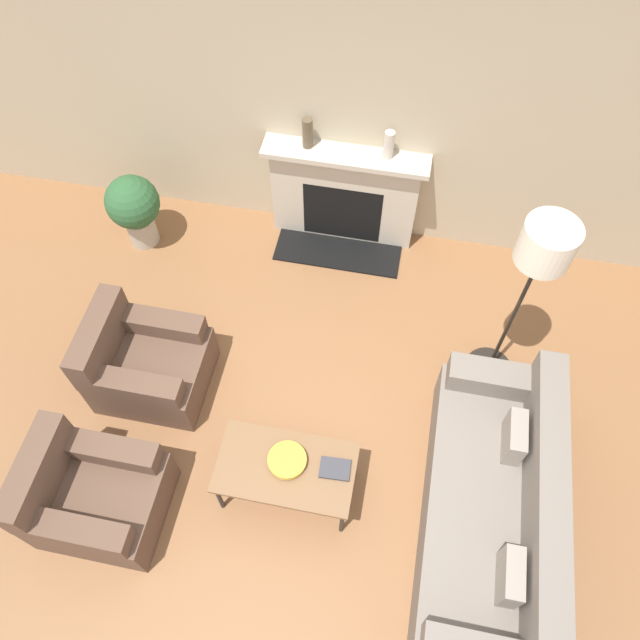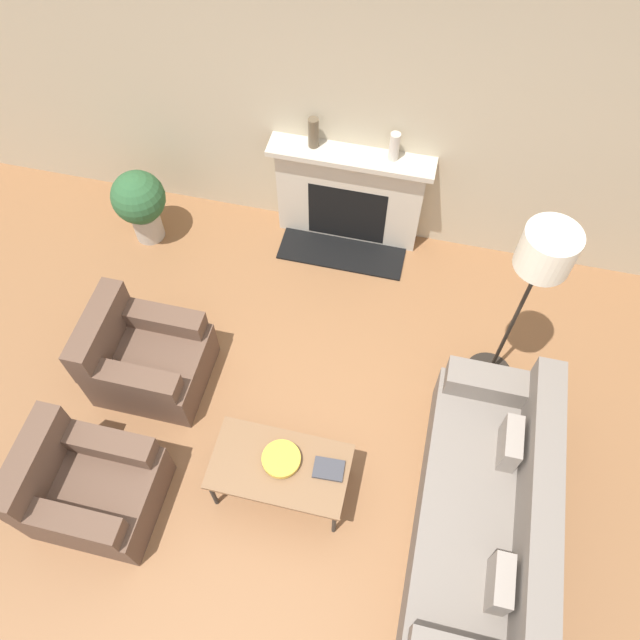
% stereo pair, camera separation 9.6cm
% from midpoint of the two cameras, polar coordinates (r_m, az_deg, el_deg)
% --- Properties ---
extents(ground_plane, '(18.00, 18.00, 0.00)m').
position_cam_midpoint_polar(ground_plane, '(4.88, -2.95, -16.26)').
color(ground_plane, brown).
extents(wall_back, '(18.00, 0.06, 2.90)m').
position_cam_midpoint_polar(wall_back, '(5.27, 3.52, 19.39)').
color(wall_back, '#BCAD8E').
rests_on(wall_back, ground_plane).
extents(fireplace, '(1.44, 0.59, 1.02)m').
position_cam_midpoint_polar(fireplace, '(5.81, 1.74, 11.23)').
color(fireplace, beige).
rests_on(fireplace, ground_plane).
extents(couch, '(0.82, 2.08, 0.86)m').
position_cam_midpoint_polar(couch, '(4.66, 15.01, -16.57)').
color(couch, slate).
rests_on(couch, ground_plane).
extents(armchair_near, '(0.86, 0.75, 0.79)m').
position_cam_midpoint_polar(armchair_near, '(4.87, -20.62, -14.82)').
color(armchair_near, brown).
rests_on(armchair_near, ground_plane).
extents(armchair_far, '(0.86, 0.75, 0.79)m').
position_cam_midpoint_polar(armchair_far, '(5.20, -16.22, -3.88)').
color(armchair_far, brown).
rests_on(armchair_far, ground_plane).
extents(coffee_table, '(0.98, 0.55, 0.45)m').
position_cam_midpoint_polar(coffee_table, '(4.52, -3.76, -13.43)').
color(coffee_table, brown).
rests_on(coffee_table, ground_plane).
extents(bowl, '(0.27, 0.27, 0.06)m').
position_cam_midpoint_polar(bowl, '(4.47, -3.65, -12.68)').
color(bowl, gold).
rests_on(bowl, coffee_table).
extents(book, '(0.22, 0.17, 0.02)m').
position_cam_midpoint_polar(book, '(4.46, 0.74, -13.45)').
color(book, '#38383D').
rests_on(book, coffee_table).
extents(floor_lamp, '(0.39, 0.39, 1.80)m').
position_cam_midpoint_polar(floor_lamp, '(4.30, 18.74, 4.96)').
color(floor_lamp, black).
rests_on(floor_lamp, ground_plane).
extents(mantel_vase_left, '(0.09, 0.09, 0.28)m').
position_cam_midpoint_polar(mantel_vase_left, '(5.41, -1.68, 16.72)').
color(mantel_vase_left, brown).
rests_on(mantel_vase_left, fireplace).
extents(mantel_vase_center_left, '(0.09, 0.09, 0.26)m').
position_cam_midpoint_polar(mantel_vase_center_left, '(5.34, 5.78, 15.65)').
color(mantel_vase_center_left, beige).
rests_on(mantel_vase_center_left, fireplace).
extents(potted_plant, '(0.49, 0.49, 0.76)m').
position_cam_midpoint_polar(potted_plant, '(6.02, -17.09, 9.88)').
color(potted_plant, '#B2A899').
rests_on(potted_plant, ground_plane).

